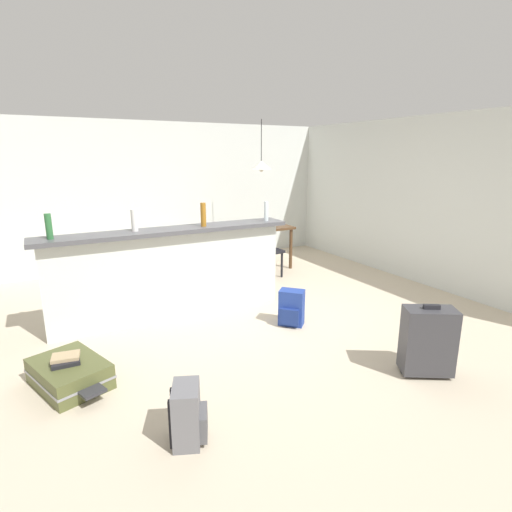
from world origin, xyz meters
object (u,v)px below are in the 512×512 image
Objects in this scene: backpack_blue at (291,308)px; suitcase_flat_olive at (70,374)px; bottle_green at (49,226)px; dining_chair_near_partition at (265,245)px; dining_table at (257,231)px; pendant_lamp at (261,165)px; backpack_grey at (188,415)px; book_stack at (66,360)px; bottle_amber at (203,215)px; bottle_white at (134,220)px; bottle_clear at (266,211)px; suitcase_upright_charcoal at (428,341)px.

suitcase_flat_olive is at bearing -176.17° from backpack_blue.
dining_chair_near_partition is (3.10, 0.98, -0.71)m from bottle_green.
pendant_lamp is at bearing -38.86° from dining_table.
backpack_grey is at bearing -142.65° from backpack_blue.
dining_chair_near_partition is (-0.11, -0.49, -0.13)m from dining_table.
backpack_grey is 1.33m from book_stack.
bottle_amber is 2.25m from dining_table.
bottle_amber reaches higher than suitcase_flat_olive.
bottle_white is 0.29× the size of pendant_lamp.
bottle_clear is at bearing -119.42° from dining_chair_near_partition.
bottle_white is 0.97× the size of bottle_clear.
book_stack is (-2.40, -0.17, 0.05)m from backpack_blue.
dining_chair_near_partition is at bearing 22.98° from bottle_white.
bottle_amber reaches higher than bottle_clear.
bottle_clear is 0.27× the size of dining_chair_near_partition.
backpack_blue is at bearing -20.55° from bottle_green.
bottle_green is 1.04× the size of bottle_clear.
bottle_green is 1.09× the size of book_stack.
backpack_grey is at bearing -124.71° from dining_table.
pendant_lamp is at bearing 83.54° from suitcase_upright_charcoal.
dining_table is 1.13m from pendant_lamp.
bottle_clear is 0.23× the size of dining_table.
bottle_amber is (0.80, -0.07, 0.02)m from bottle_white.
bottle_clear is 1.37m from dining_chair_near_partition.
pendant_lamp reaches higher than suitcase_upright_charcoal.
bottle_amber is 0.68× the size of backpack_grey.
bottle_white is 0.59× the size of backpack_grey.
bottle_green reaches higher than bottle_clear.
dining_chair_near_partition reaches higher than dining_table.
bottle_white is 1.70m from book_stack.
bottle_amber reaches higher than suitcase_upright_charcoal.
backpack_blue is (1.52, -0.92, -1.02)m from bottle_white.
bottle_amber is 0.87m from bottle_clear.
book_stack is (-0.68, 1.14, 0.05)m from backpack_grey.
book_stack is at bearing -148.59° from bottle_amber.
bottle_white is at bearing -148.48° from dining_table.
bottle_green reaches higher than bottle_white.
pendant_lamp reaches higher than dining_table.
bottle_amber is 1.53m from backpack_blue.
bottle_amber is at bearing -5.17° from bottle_white.
bottle_white is at bearing 51.62° from suitcase_flat_olive.
suitcase_upright_charcoal is at bearing -82.34° from bottle_clear.
suitcase_upright_charcoal reaches higher than book_stack.
dining_table is at bearing 84.49° from suitcase_upright_charcoal.
bottle_clear is at bearing 21.86° from book_stack.
bottle_green is 2.52m from backpack_grey.
backpack_blue is (-0.89, -2.32, -1.57)m from pendant_lamp.
suitcase_flat_olive is 2.12× the size of backpack_blue.
backpack_grey is (0.67, -2.20, -1.03)m from bottle_green.
bottle_white is 0.22× the size of dining_table.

